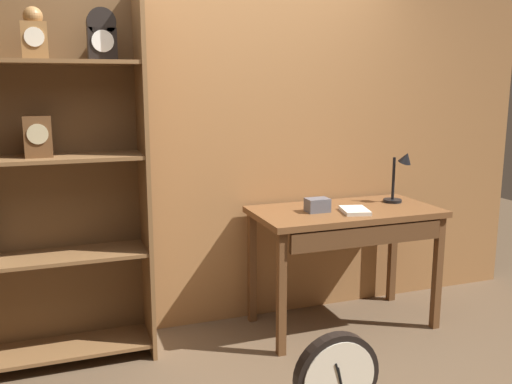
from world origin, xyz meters
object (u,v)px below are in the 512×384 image
desk_lamp (400,174)px  toolbox_small (317,205)px  round_clock_large (336,379)px  open_repair_manual (355,211)px  workbench (347,225)px  bookshelf (39,176)px

desk_lamp → toolbox_small: bearing=-174.7°
toolbox_small → round_clock_large: (-0.38, -1.01, -0.62)m
open_repair_manual → round_clock_large: bearing=-109.3°
toolbox_small → round_clock_large: toolbox_small is taller
workbench → toolbox_small: 0.26m
toolbox_small → desk_lamp: bearing=5.3°
open_repair_manual → round_clock_large: 1.23m
desk_lamp → round_clock_large: size_ratio=0.77×
workbench → toolbox_small: (-0.21, 0.01, 0.15)m
desk_lamp → toolbox_small: 0.68m
workbench → round_clock_large: size_ratio=2.59×
desk_lamp → open_repair_manual: 0.51m
desk_lamp → open_repair_manual: size_ratio=1.66×
desk_lamp → round_clock_large: 1.68m
bookshelf → desk_lamp: (2.33, -0.08, -0.10)m
bookshelf → open_repair_manual: bearing=-7.3°
toolbox_small → round_clock_large: size_ratio=0.31×
workbench → desk_lamp: (0.45, 0.08, 0.30)m
workbench → bookshelf: bearing=175.3°
workbench → toolbox_small: size_ratio=8.28×
toolbox_small → round_clock_large: bearing=-110.5°
bookshelf → workbench: bookshelf is taller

